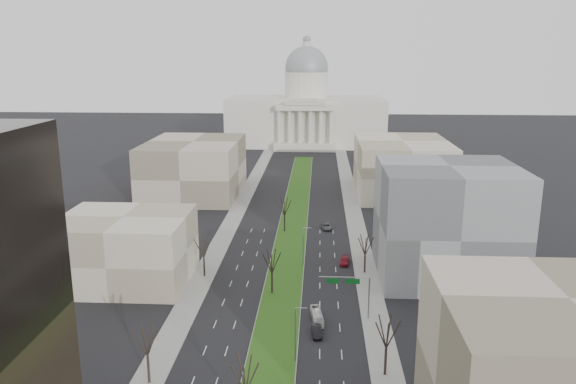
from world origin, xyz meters
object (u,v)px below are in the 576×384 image
(car_black, at_px, (317,331))
(car_red, at_px, (345,261))
(car_grey_far, at_px, (327,227))
(box_van, at_px, (317,316))

(car_black, bearing_deg, car_red, 74.58)
(car_black, relative_size, car_grey_far, 0.90)
(car_black, height_order, car_grey_far, car_black)
(car_black, relative_size, box_van, 0.68)
(car_red, height_order, car_grey_far, car_grey_far)
(car_grey_far, relative_size, box_van, 0.76)
(car_black, distance_m, car_red, 33.97)
(box_van, bearing_deg, car_red, 69.55)
(car_red, bearing_deg, car_black, -93.70)
(car_red, height_order, box_van, box_van)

